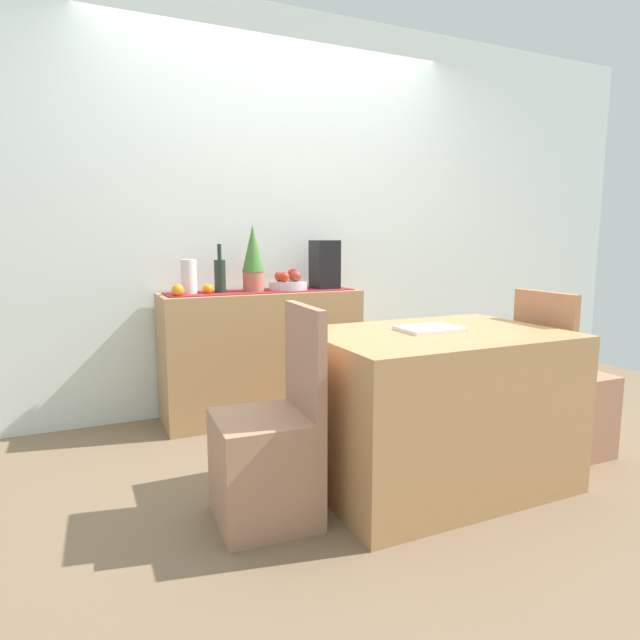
{
  "coord_description": "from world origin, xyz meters",
  "views": [
    {
      "loc": [
        -1.33,
        -2.4,
        1.17
      ],
      "look_at": [
        -0.05,
        0.38,
        0.71
      ],
      "focal_mm": 30.16,
      "sensor_mm": 36.0,
      "label": 1
    }
  ],
  "objects_px": {
    "coffee_maker": "(325,265)",
    "ceramic_vase": "(189,277)",
    "dining_table": "(435,408)",
    "chair_near_window": "(268,458)",
    "fruit_bowl": "(288,285)",
    "sideboard_console": "(262,354)",
    "wine_bottle": "(220,275)",
    "open_book": "(429,329)",
    "chair_by_corner": "(561,406)",
    "potted_plant": "(253,258)"
  },
  "relations": [
    {
      "from": "sideboard_console",
      "to": "chair_near_window",
      "type": "bearing_deg",
      "value": -107.65
    },
    {
      "from": "dining_table",
      "to": "ceramic_vase",
      "type": "bearing_deg",
      "value": 124.61
    },
    {
      "from": "coffee_maker",
      "to": "chair_by_corner",
      "type": "bearing_deg",
      "value": -57.58
    },
    {
      "from": "ceramic_vase",
      "to": "open_book",
      "type": "xyz_separation_m",
      "value": [
        0.87,
        -1.26,
        -0.19
      ]
    },
    {
      "from": "potted_plant",
      "to": "dining_table",
      "type": "xyz_separation_m",
      "value": [
        0.48,
        -1.3,
        -0.68
      ]
    },
    {
      "from": "coffee_maker",
      "to": "open_book",
      "type": "distance_m",
      "value": 1.28
    },
    {
      "from": "open_book",
      "to": "chair_near_window",
      "type": "bearing_deg",
      "value": -176.18
    },
    {
      "from": "fruit_bowl",
      "to": "potted_plant",
      "type": "height_order",
      "value": "potted_plant"
    },
    {
      "from": "open_book",
      "to": "potted_plant",
      "type": "bearing_deg",
      "value": 111.28
    },
    {
      "from": "coffee_maker",
      "to": "ceramic_vase",
      "type": "height_order",
      "value": "coffee_maker"
    },
    {
      "from": "sideboard_console",
      "to": "dining_table",
      "type": "xyz_separation_m",
      "value": [
        0.43,
        -1.3,
        -0.05
      ]
    },
    {
      "from": "open_book",
      "to": "ceramic_vase",
      "type": "bearing_deg",
      "value": 125.87
    },
    {
      "from": "fruit_bowl",
      "to": "wine_bottle",
      "type": "bearing_deg",
      "value": -180.0
    },
    {
      "from": "chair_near_window",
      "to": "fruit_bowl",
      "type": "bearing_deg",
      "value": 65.1
    },
    {
      "from": "ceramic_vase",
      "to": "dining_table",
      "type": "relative_size",
      "value": 0.19
    },
    {
      "from": "potted_plant",
      "to": "sideboard_console",
      "type": "bearing_deg",
      "value": 0.0
    },
    {
      "from": "ceramic_vase",
      "to": "dining_table",
      "type": "bearing_deg",
      "value": -55.39
    },
    {
      "from": "sideboard_console",
      "to": "chair_by_corner",
      "type": "height_order",
      "value": "chair_by_corner"
    },
    {
      "from": "sideboard_console",
      "to": "wine_bottle",
      "type": "bearing_deg",
      "value": -180.0
    },
    {
      "from": "sideboard_console",
      "to": "chair_by_corner",
      "type": "relative_size",
      "value": 1.43
    },
    {
      "from": "dining_table",
      "to": "chair_by_corner",
      "type": "height_order",
      "value": "chair_by_corner"
    },
    {
      "from": "chair_by_corner",
      "to": "sideboard_console",
      "type": "bearing_deg",
      "value": 134.61
    },
    {
      "from": "wine_bottle",
      "to": "coffee_maker",
      "type": "bearing_deg",
      "value": 0.0
    },
    {
      "from": "ceramic_vase",
      "to": "chair_near_window",
      "type": "distance_m",
      "value": 1.46
    },
    {
      "from": "ceramic_vase",
      "to": "chair_by_corner",
      "type": "height_order",
      "value": "ceramic_vase"
    },
    {
      "from": "ceramic_vase",
      "to": "chair_by_corner",
      "type": "relative_size",
      "value": 0.24
    },
    {
      "from": "dining_table",
      "to": "chair_near_window",
      "type": "distance_m",
      "value": 0.85
    },
    {
      "from": "sideboard_console",
      "to": "ceramic_vase",
      "type": "height_order",
      "value": "ceramic_vase"
    },
    {
      "from": "sideboard_console",
      "to": "open_book",
      "type": "distance_m",
      "value": 1.37
    },
    {
      "from": "ceramic_vase",
      "to": "potted_plant",
      "type": "relative_size",
      "value": 0.5
    },
    {
      "from": "ceramic_vase",
      "to": "coffee_maker",
      "type": "bearing_deg",
      "value": 0.0
    },
    {
      "from": "sideboard_console",
      "to": "ceramic_vase",
      "type": "distance_m",
      "value": 0.7
    },
    {
      "from": "coffee_maker",
      "to": "fruit_bowl",
      "type": "bearing_deg",
      "value": 180.0
    },
    {
      "from": "dining_table",
      "to": "sideboard_console",
      "type": "bearing_deg",
      "value": 108.47
    },
    {
      "from": "coffee_maker",
      "to": "ceramic_vase",
      "type": "relative_size",
      "value": 1.53
    },
    {
      "from": "wine_bottle",
      "to": "ceramic_vase",
      "type": "xyz_separation_m",
      "value": [
        -0.19,
        0.0,
        -0.01
      ]
    },
    {
      "from": "fruit_bowl",
      "to": "coffee_maker",
      "type": "bearing_deg",
      "value": 0.0
    },
    {
      "from": "potted_plant",
      "to": "dining_table",
      "type": "distance_m",
      "value": 1.54
    },
    {
      "from": "wine_bottle",
      "to": "chair_near_window",
      "type": "bearing_deg",
      "value": -96.37
    },
    {
      "from": "open_book",
      "to": "dining_table",
      "type": "bearing_deg",
      "value": -60.27
    },
    {
      "from": "coffee_maker",
      "to": "dining_table",
      "type": "relative_size",
      "value": 0.28
    },
    {
      "from": "potted_plant",
      "to": "open_book",
      "type": "height_order",
      "value": "potted_plant"
    },
    {
      "from": "wine_bottle",
      "to": "dining_table",
      "type": "distance_m",
      "value": 1.58
    },
    {
      "from": "fruit_bowl",
      "to": "coffee_maker",
      "type": "height_order",
      "value": "coffee_maker"
    },
    {
      "from": "coffee_maker",
      "to": "chair_near_window",
      "type": "bearing_deg",
      "value": -123.79
    },
    {
      "from": "potted_plant",
      "to": "chair_near_window",
      "type": "bearing_deg",
      "value": -105.61
    },
    {
      "from": "chair_near_window",
      "to": "sideboard_console",
      "type": "bearing_deg",
      "value": 72.35
    },
    {
      "from": "dining_table",
      "to": "potted_plant",
      "type": "bearing_deg",
      "value": 110.44
    },
    {
      "from": "dining_table",
      "to": "open_book",
      "type": "distance_m",
      "value": 0.38
    },
    {
      "from": "wine_bottle",
      "to": "dining_table",
      "type": "height_order",
      "value": "wine_bottle"
    }
  ]
}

